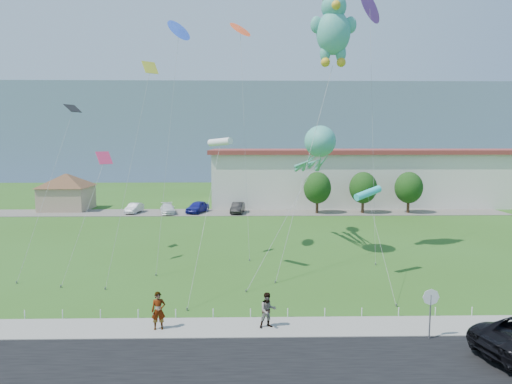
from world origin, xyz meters
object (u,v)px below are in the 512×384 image
at_px(pedestrian_left, 158,311).
at_px(parked_car_blue, 197,207).
at_px(warehouse, 412,176).
at_px(parked_car_silver, 134,208).
at_px(pavilion, 67,188).
at_px(pedestrian_right, 268,310).
at_px(teddy_bear_kite, 333,27).
at_px(parked_car_black, 238,208).
at_px(octopus_kite, 317,151).
at_px(parked_car_white, 168,209).
at_px(stop_sign, 431,302).

distance_m(pedestrian_left, parked_car_blue, 37.83).
height_order(warehouse, parked_car_silver, warehouse).
xyz_separation_m(pavilion, pedestrian_right, (25.86, -40.85, -2.03)).
xyz_separation_m(pedestrian_left, pedestrian_right, (5.45, 0.09, -0.05)).
bearing_deg(parked_car_silver, warehouse, 21.00).
bearing_deg(teddy_bear_kite, parked_car_black, 110.39).
bearing_deg(parked_car_black, parked_car_blue, -178.85).
xyz_separation_m(pavilion, teddy_bear_kite, (31.73, -25.58, 15.40)).
xyz_separation_m(warehouse, pedestrian_right, (-24.14, -46.85, -3.13)).
bearing_deg(pavilion, pedestrian_right, -57.67).
bearing_deg(parked_car_silver, pedestrian_left, -66.57).
bearing_deg(parked_car_blue, pedestrian_right, -59.50).
bearing_deg(octopus_kite, pavilion, 141.50).
bearing_deg(parked_car_white, parked_car_silver, 160.05).
distance_m(parked_car_white, octopus_kite, 27.47).
height_order(warehouse, stop_sign, warehouse).
bearing_deg(parked_car_blue, stop_sign, -49.57).
relative_size(parked_car_white, parked_car_black, 1.03).
relative_size(parked_car_silver, parked_car_white, 0.88).
xyz_separation_m(parked_car_silver, teddy_bear_kite, (21.74, -22.32, 17.73)).
height_order(pavilion, teddy_bear_kite, teddy_bear_kite).
bearing_deg(stop_sign, parked_car_blue, 111.29).
relative_size(pavilion, parked_car_silver, 2.40).
xyz_separation_m(pavilion, parked_car_silver, (9.99, -3.26, -2.33)).
relative_size(warehouse, parked_car_black, 14.57).
bearing_deg(stop_sign, pedestrian_left, 174.50).
bearing_deg(parked_car_white, parked_car_blue, -3.34).
xyz_separation_m(parked_car_blue, parked_car_black, (5.31, -0.51, -0.07)).
distance_m(pavilion, parked_car_silver, 10.76).
xyz_separation_m(pedestrian_right, parked_car_blue, (-7.57, 37.67, -0.18)).
bearing_deg(pedestrian_right, teddy_bear_kite, 54.71).
bearing_deg(pedestrian_left, pavilion, 107.54).
xyz_separation_m(warehouse, parked_car_white, (-35.54, -9.82, -3.44)).
relative_size(pavilion, octopus_kite, 0.57).
bearing_deg(pedestrian_left, teddy_bear_kite, 44.66).
bearing_deg(parked_car_silver, teddy_bear_kite, -37.78).
distance_m(pavilion, parked_car_blue, 18.70).
distance_m(parked_car_silver, teddy_bear_kite, 35.85).
distance_m(parked_car_blue, octopus_kite, 25.87).
bearing_deg(octopus_kite, parked_car_silver, 134.40).
distance_m(pavilion, parked_car_black, 23.99).
relative_size(pedestrian_left, parked_car_blue, 0.43).
xyz_separation_m(warehouse, parked_car_silver, (-40.01, -9.26, -3.43)).
bearing_deg(warehouse, stop_sign, -108.90).
distance_m(pedestrian_right, octopus_kite, 18.72).
height_order(pavilion, parked_car_black, pavilion).
height_order(pavilion, pedestrian_left, pavilion).
xyz_separation_m(parked_car_black, octopus_kite, (7.16, -20.77, 7.86)).
xyz_separation_m(parked_car_silver, parked_car_white, (4.47, -0.56, -0.00)).
distance_m(pedestrian_right, parked_car_black, 37.23).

